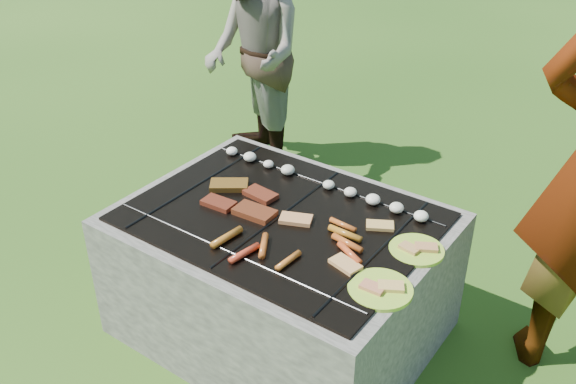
{
  "coord_description": "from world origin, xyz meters",
  "views": [
    {
      "loc": [
        1.32,
        -1.79,
        2.05
      ],
      "look_at": [
        0.0,
        0.05,
        0.7
      ],
      "focal_mm": 40.0,
      "sensor_mm": 36.0,
      "label": 1
    }
  ],
  "objects_px": {
    "bystander": "(253,55)",
    "fire_pit": "(281,278)",
    "plate_near": "(381,289)",
    "plate_far": "(417,250)"
  },
  "relations": [
    {
      "from": "bystander",
      "to": "plate_near",
      "type": "bearing_deg",
      "value": -3.96
    },
    {
      "from": "bystander",
      "to": "fire_pit",
      "type": "bearing_deg",
      "value": -11.87
    },
    {
      "from": "plate_far",
      "to": "bystander",
      "type": "distance_m",
      "value": 1.99
    },
    {
      "from": "plate_near",
      "to": "plate_far",
      "type": "bearing_deg",
      "value": 89.96
    },
    {
      "from": "plate_far",
      "to": "plate_near",
      "type": "xyz_separation_m",
      "value": [
        -0.0,
        -0.29,
        0.0
      ]
    },
    {
      "from": "fire_pit",
      "to": "bystander",
      "type": "relative_size",
      "value": 0.87
    },
    {
      "from": "plate_far",
      "to": "fire_pit",
      "type": "bearing_deg",
      "value": -168.83
    },
    {
      "from": "bystander",
      "to": "plate_far",
      "type": "bearing_deg",
      "value": 2.44
    },
    {
      "from": "fire_pit",
      "to": "plate_near",
      "type": "height_order",
      "value": "plate_near"
    },
    {
      "from": "fire_pit",
      "to": "plate_far",
      "type": "bearing_deg",
      "value": 11.17
    }
  ]
}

